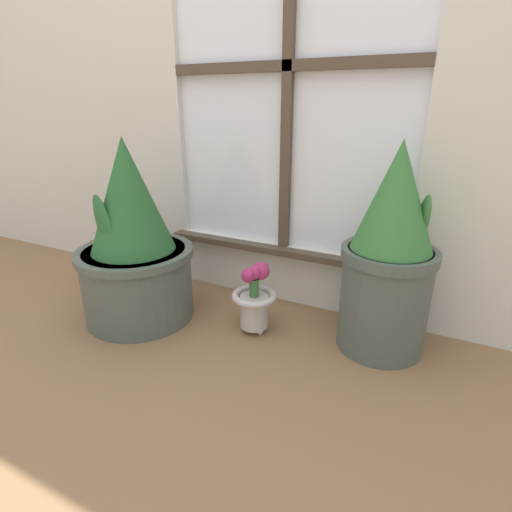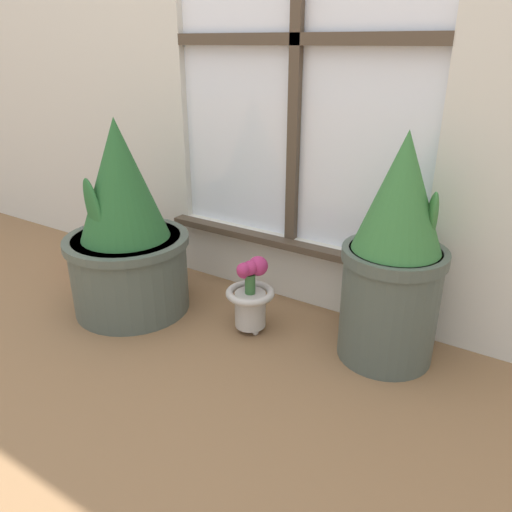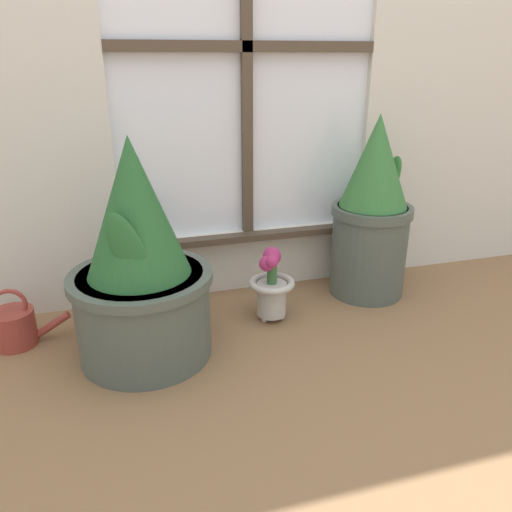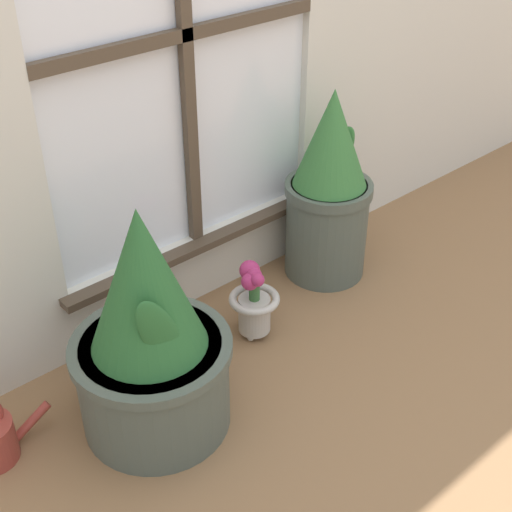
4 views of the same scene
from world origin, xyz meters
The scene contains 5 objects.
ground_plane centered at (0.00, 0.00, 0.00)m, with size 10.00×10.00×0.00m, color olive.
potted_plant_left centered at (-0.42, 0.30, 0.28)m, with size 0.41×0.41×0.65m.
potted_plant_right centered at (0.42, 0.50, 0.31)m, with size 0.29×0.29×0.66m.
flower_vase centered at (0.01, 0.40, 0.13)m, with size 0.15×0.15×0.25m.
watering_can centered at (-0.81, 0.46, 0.06)m, with size 0.24×0.13×0.19m.
Camera 1 is at (0.57, -0.70, 0.75)m, focal length 28.00 mm.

